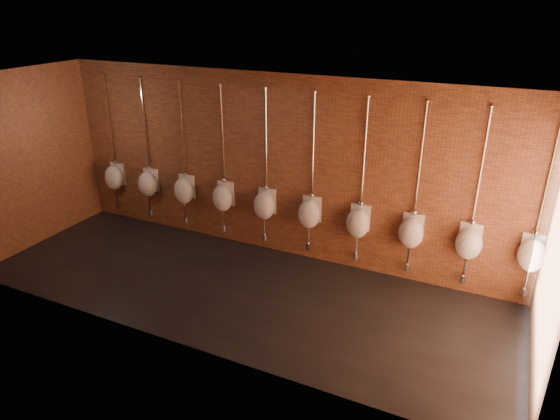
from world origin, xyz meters
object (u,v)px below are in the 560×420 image
(urinal_3, at_px, (223,197))
(urinal_9, at_px, (532,254))
(urinal_5, at_px, (309,213))
(urinal_6, at_px, (358,222))
(urinal_7, at_px, (411,232))
(urinal_0, at_px, (114,177))
(urinal_8, at_px, (469,242))
(urinal_2, at_px, (184,190))
(urinal_1, at_px, (148,183))
(urinal_4, at_px, (264,205))

(urinal_3, xyz_separation_m, urinal_9, (5.16, 0.00, 0.00))
(urinal_5, bearing_deg, urinal_6, 0.00)
(urinal_3, height_order, urinal_7, same)
(urinal_0, relative_size, urinal_5, 1.00)
(urinal_6, distance_m, urinal_8, 1.72)
(urinal_2, distance_m, urinal_9, 6.02)
(urinal_7, bearing_deg, urinal_9, 0.00)
(urinal_6, bearing_deg, urinal_2, 180.00)
(urinal_5, bearing_deg, urinal_2, 180.00)
(urinal_7, bearing_deg, urinal_1, 180.00)
(urinal_3, bearing_deg, urinal_7, 0.00)
(urinal_8, bearing_deg, urinal_9, 0.00)
(urinal_5, distance_m, urinal_8, 2.58)
(urinal_2, relative_size, urinal_6, 1.00)
(urinal_2, relative_size, urinal_7, 1.00)
(urinal_3, bearing_deg, urinal_2, 180.00)
(urinal_7, bearing_deg, urinal_0, 180.00)
(urinal_3, xyz_separation_m, urinal_5, (1.72, 0.00, 0.00))
(urinal_3, height_order, urinal_8, same)
(urinal_1, distance_m, urinal_8, 6.02)
(urinal_0, xyz_separation_m, urinal_2, (1.72, 0.00, 0.00))
(urinal_3, bearing_deg, urinal_8, 0.00)
(urinal_0, bearing_deg, urinal_7, 0.00)
(urinal_8, bearing_deg, urinal_2, 180.00)
(urinal_5, xyz_separation_m, urinal_6, (0.86, 0.00, 0.00))
(urinal_3, height_order, urinal_5, same)
(urinal_0, xyz_separation_m, urinal_4, (3.44, 0.00, 0.00))
(urinal_2, height_order, urinal_6, same)
(urinal_4, bearing_deg, urinal_0, 180.00)
(urinal_4, distance_m, urinal_8, 3.44)
(urinal_3, relative_size, urinal_6, 1.00)
(urinal_9, bearing_deg, urinal_8, 180.00)
(urinal_7, bearing_deg, urinal_5, 180.00)
(urinal_4, bearing_deg, urinal_3, 180.00)
(urinal_3, relative_size, urinal_8, 1.00)
(urinal_7, bearing_deg, urinal_2, 180.00)
(urinal_7, distance_m, urinal_8, 0.86)
(urinal_0, relative_size, urinal_3, 1.00)
(urinal_5, distance_m, urinal_6, 0.86)
(urinal_5, xyz_separation_m, urinal_9, (3.44, 0.00, 0.00))
(urinal_1, relative_size, urinal_5, 1.00)
(urinal_6, relative_size, urinal_8, 1.00)
(urinal_7, xyz_separation_m, urinal_8, (0.86, 0.00, 0.00))
(urinal_6, distance_m, urinal_9, 2.58)
(urinal_5, xyz_separation_m, urinal_8, (2.58, 0.00, 0.00))
(urinal_6, bearing_deg, urinal_3, 180.00)
(urinal_2, bearing_deg, urinal_1, 180.00)
(urinal_0, bearing_deg, urinal_3, 0.00)
(urinal_4, relative_size, urinal_9, 1.00)
(urinal_8, relative_size, urinal_9, 1.00)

